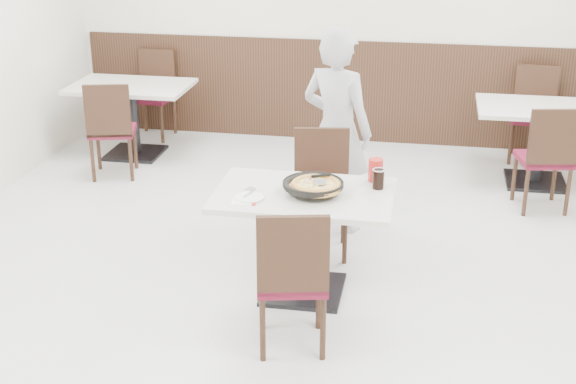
% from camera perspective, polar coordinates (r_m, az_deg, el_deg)
% --- Properties ---
extents(floor, '(7.00, 7.00, 0.00)m').
position_cam_1_polar(floor, '(5.75, 0.53, -6.78)').
color(floor, '#B6B7B1').
rests_on(floor, ground).
extents(wall_back, '(6.00, 0.04, 2.80)m').
position_cam_1_polar(wall_back, '(8.63, 4.64, 12.65)').
color(wall_back, white).
rests_on(wall_back, floor).
extents(wainscot_back, '(5.90, 0.03, 1.10)m').
position_cam_1_polar(wainscot_back, '(8.78, 4.46, 7.14)').
color(wainscot_back, black).
rests_on(wainscot_back, floor).
extents(main_table, '(1.27, 0.91, 0.75)m').
position_cam_1_polar(main_table, '(5.52, 1.12, -3.66)').
color(main_table, beige).
rests_on(main_table, floor).
extents(chair_near, '(0.50, 0.50, 0.95)m').
position_cam_1_polar(chair_near, '(4.87, 0.26, -5.98)').
color(chair_near, black).
rests_on(chair_near, floor).
extents(chair_far, '(0.48, 0.48, 0.95)m').
position_cam_1_polar(chair_far, '(6.07, 2.38, -0.25)').
color(chair_far, black).
rests_on(chair_far, floor).
extents(trivet, '(0.13, 0.13, 0.04)m').
position_cam_1_polar(trivet, '(5.35, 1.92, 0.07)').
color(trivet, black).
rests_on(trivet, main_table).
extents(pizza_pan, '(0.35, 0.35, 0.01)m').
position_cam_1_polar(pizza_pan, '(5.34, 1.80, 0.28)').
color(pizza_pan, black).
rests_on(pizza_pan, trivet).
extents(pizza, '(0.38, 0.38, 0.02)m').
position_cam_1_polar(pizza, '(5.31, 2.00, 0.37)').
color(pizza, gold).
rests_on(pizza, pizza_pan).
extents(pizza_server, '(0.08, 0.10, 0.00)m').
position_cam_1_polar(pizza_server, '(5.30, 2.28, 0.69)').
color(pizza_server, silver).
rests_on(pizza_server, pizza).
extents(napkin, '(0.16, 0.16, 0.00)m').
position_cam_1_polar(napkin, '(5.25, -3.15, -0.59)').
color(napkin, white).
rests_on(napkin, main_table).
extents(side_plate, '(0.21, 0.21, 0.01)m').
position_cam_1_polar(side_plate, '(5.27, -2.75, -0.39)').
color(side_plate, white).
rests_on(side_plate, napkin).
extents(fork, '(0.06, 0.16, 0.00)m').
position_cam_1_polar(fork, '(5.32, -2.75, -0.10)').
color(fork, silver).
rests_on(fork, side_plate).
extents(cola_glass, '(0.08, 0.08, 0.13)m').
position_cam_1_polar(cola_glass, '(5.46, 6.45, 0.89)').
color(cola_glass, black).
rests_on(cola_glass, main_table).
extents(red_cup, '(0.11, 0.11, 0.16)m').
position_cam_1_polar(red_cup, '(5.58, 6.25, 1.56)').
color(red_cup, '#B11C17').
rests_on(red_cup, main_table).
extents(diner_person, '(0.71, 0.60, 1.66)m').
position_cam_1_polar(diner_person, '(6.43, 3.48, 4.37)').
color(diner_person, silver).
rests_on(diner_person, floor).
extents(bg_table_left, '(1.20, 0.80, 0.75)m').
position_cam_1_polar(bg_table_left, '(8.47, -10.96, 5.05)').
color(bg_table_left, beige).
rests_on(bg_table_left, floor).
extents(bg_chair_left_near, '(0.51, 0.51, 0.95)m').
position_cam_1_polar(bg_chair_left_near, '(7.88, -12.39, 4.44)').
color(bg_chair_left_near, black).
rests_on(bg_chair_left_near, floor).
extents(bg_chair_left_far, '(0.45, 0.45, 0.95)m').
position_cam_1_polar(bg_chair_left_far, '(9.01, -9.66, 6.78)').
color(bg_chair_left_far, black).
rests_on(bg_chair_left_far, floor).
extents(bg_table_right, '(1.28, 0.93, 0.75)m').
position_cam_1_polar(bg_table_right, '(7.88, 17.43, 3.19)').
color(bg_table_right, beige).
rests_on(bg_table_right, floor).
extents(bg_chair_right_near, '(0.49, 0.49, 0.95)m').
position_cam_1_polar(bg_chair_right_near, '(7.25, 17.74, 2.42)').
color(bg_chair_right_near, black).
rests_on(bg_chair_right_near, floor).
extents(bg_chair_right_far, '(0.47, 0.47, 0.95)m').
position_cam_1_polar(bg_chair_right_far, '(8.47, 17.02, 5.19)').
color(bg_chair_right_far, black).
rests_on(bg_chair_right_far, floor).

